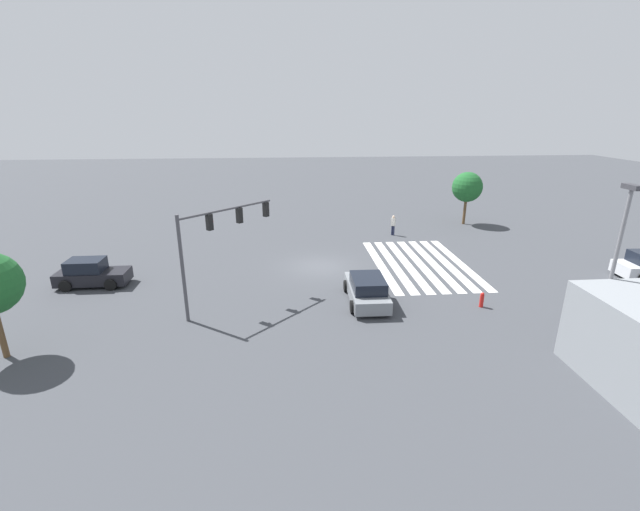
{
  "coord_description": "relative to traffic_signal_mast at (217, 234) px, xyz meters",
  "views": [
    {
      "loc": [
        -27.8,
        2.32,
        10.33
      ],
      "look_at": [
        0.0,
        0.0,
        0.82
      ],
      "focal_mm": 24.0,
      "sensor_mm": 36.0,
      "label": 1
    }
  ],
  "objects": [
    {
      "name": "ground_plane",
      "position": [
        5.92,
        -5.92,
        -4.19
      ],
      "size": [
        145.25,
        145.25,
        0.0
      ],
      "primitive_type": "plane",
      "color": "#3D3F44"
    },
    {
      "name": "crosswalk_markings",
      "position": [
        5.92,
        -13.04,
        -4.18
      ],
      "size": [
        10.66,
        6.3,
        0.01
      ],
      "rotation": [
        0.0,
        0.0,
        1.57
      ],
      "color": "silver",
      "rests_on": "ground_plane"
    },
    {
      "name": "traffic_signal_mast",
      "position": [
        0.0,
        0.0,
        0.0
      ],
      "size": [
        4.39,
        4.39,
        5.62
      ],
      "rotation": [
        0.0,
        0.0,
        -0.79
      ],
      "color": "#47474C",
      "rests_on": "ground_plane"
    },
    {
      "name": "car_0",
      "position": [
        -0.05,
        -8.07,
        -3.44
      ],
      "size": [
        4.68,
        2.27,
        1.58
      ],
      "rotation": [
        0.0,
        0.0,
        -0.02
      ],
      "color": "gray",
      "rests_on": "ground_plane"
    },
    {
      "name": "car_1",
      "position": [
        3.73,
        8.42,
        -3.41
      ],
      "size": [
        1.95,
        4.22,
        1.71
      ],
      "rotation": [
        0.0,
        0.0,
        -1.57
      ],
      "color": "black",
      "rests_on": "ground_plane"
    },
    {
      "name": "pedestrian",
      "position": [
        13.27,
        -12.88,
        -3.2
      ],
      "size": [
        0.41,
        0.41,
        1.75
      ],
      "rotation": [
        0.0,
        0.0,
        2.38
      ],
      "color": "#232842",
      "rests_on": "ground_plane"
    },
    {
      "name": "street_light_pole_a",
      "position": [
        -6.03,
        -17.4,
        0.36
      ],
      "size": [
        0.8,
        0.36,
        7.53
      ],
      "color": "slate",
      "rests_on": "ground_plane"
    },
    {
      "name": "tree_corner_a",
      "position": [
        16.54,
        -20.58,
        -0.67
      ],
      "size": [
        2.77,
        2.77,
        4.93
      ],
      "color": "brown",
      "rests_on": "ground_plane"
    },
    {
      "name": "fire_hydrant",
      "position": [
        -1.22,
        -14.27,
        -3.76
      ],
      "size": [
        0.22,
        0.22,
        0.86
      ],
      "color": "red",
      "rests_on": "ground_plane"
    }
  ]
}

